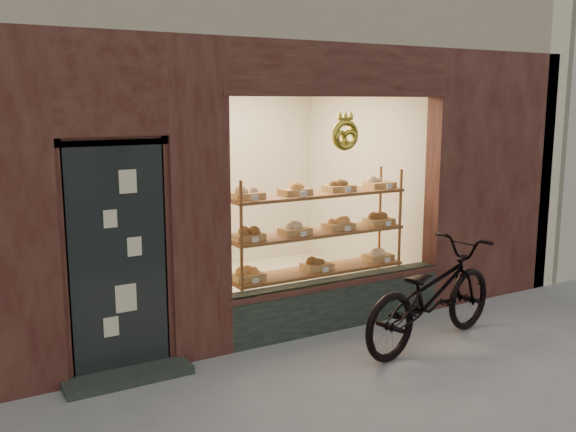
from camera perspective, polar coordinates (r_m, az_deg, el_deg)
ground at (r=5.59m, az=13.35°, el=-16.75°), size 90.00×90.00×0.00m
display_shelf at (r=7.46m, az=2.59°, el=-2.50°), size 2.20×0.45×1.70m
bicycle at (r=6.84m, az=12.61°, el=-6.80°), size 2.15×1.12×1.07m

